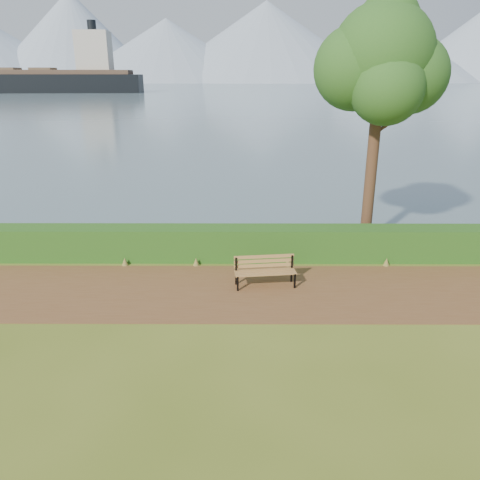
{
  "coord_description": "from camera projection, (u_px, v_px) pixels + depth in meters",
  "views": [
    {
      "loc": [
        0.24,
        -10.7,
        5.3
      ],
      "look_at": [
        0.2,
        1.2,
        1.1
      ],
      "focal_mm": 35.0,
      "sensor_mm": 36.0,
      "label": 1
    }
  ],
  "objects": [
    {
      "name": "ground",
      "position": [
        232.0,
        297.0,
        11.86
      ],
      "size": [
        140.0,
        140.0,
        0.0
      ],
      "primitive_type": "plane",
      "color": "#4F5F1B",
      "rests_on": "ground"
    },
    {
      "name": "bench",
      "position": [
        265.0,
        269.0,
        12.35
      ],
      "size": [
        1.66,
        0.66,
        0.81
      ],
      "rotation": [
        0.0,
        0.0,
        0.12
      ],
      "color": "black",
      "rests_on": "ground"
    },
    {
      "name": "mountains",
      "position": [
        231.0,
        46.0,
        385.53
      ],
      "size": [
        585.0,
        190.0,
        70.0
      ],
      "color": "#7F92AA",
      "rests_on": "ground"
    },
    {
      "name": "water",
      "position": [
        242.0,
        85.0,
        257.01
      ],
      "size": [
        700.0,
        510.0,
        0.0
      ],
      "primitive_type": "cube",
      "color": "#455B70",
      "rests_on": "ground"
    },
    {
      "name": "path",
      "position": [
        232.0,
        291.0,
        12.14
      ],
      "size": [
        40.0,
        3.4,
        0.01
      ],
      "primitive_type": "cube",
      "color": "brown",
      "rests_on": "ground"
    },
    {
      "name": "cargo_ship",
      "position": [
        26.0,
        81.0,
        147.86
      ],
      "size": [
        78.06,
        17.65,
        23.49
      ],
      "rotation": [
        0.0,
        0.0,
        0.07
      ],
      "color": "black",
      "rests_on": "ground"
    },
    {
      "name": "tree",
      "position": [
        381.0,
        62.0,
        13.67
      ],
      "size": [
        3.96,
        3.33,
        7.62
      ],
      "rotation": [
        0.0,
        0.0,
        -0.35
      ],
      "color": "#3C2618",
      "rests_on": "ground"
    },
    {
      "name": "hedge",
      "position": [
        234.0,
        243.0,
        14.14
      ],
      "size": [
        32.0,
        0.85,
        1.0
      ],
      "primitive_type": "cube",
      "color": "#194A15",
      "rests_on": "ground"
    }
  ]
}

